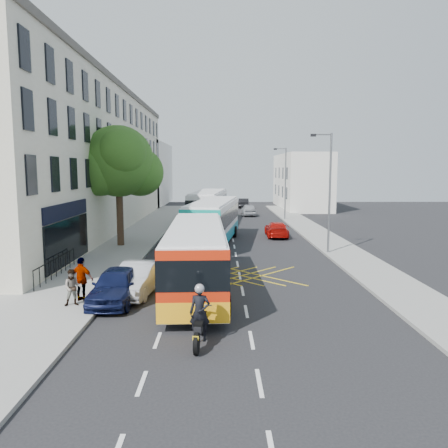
{
  "coord_description": "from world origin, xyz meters",
  "views": [
    {
      "loc": [
        -1.07,
        -17.23,
        5.78
      ],
      "look_at": [
        -0.81,
        11.16,
        2.2
      ],
      "focal_mm": 35.0,
      "sensor_mm": 36.0,
      "label": 1
    }
  ],
  "objects_px": {
    "motorbike": "(200,316)",
    "pedestrian_far": "(82,279)",
    "distant_car_dark": "(244,203)",
    "pedestrian_near": "(73,288)",
    "red_hatchback": "(276,229)",
    "bus_near": "(196,256)",
    "distant_car_grey": "(219,208)",
    "parked_car_blue": "(116,285)",
    "distant_car_silver": "(249,210)",
    "lamp_near": "(328,187)",
    "parked_car_silver": "(138,278)",
    "bus_mid": "(213,221)",
    "street_tree": "(118,162)",
    "bus_far": "(209,207)",
    "lamp_far": "(285,180)"
  },
  "relations": [
    {
      "from": "lamp_far",
      "to": "distant_car_grey",
      "type": "xyz_separation_m",
      "value": [
        -7.47,
        9.25,
        -4.02
      ]
    },
    {
      "from": "street_tree",
      "to": "pedestrian_near",
      "type": "xyz_separation_m",
      "value": [
        1.35,
        -14.59,
        -5.38
      ]
    },
    {
      "from": "bus_mid",
      "to": "pedestrian_near",
      "type": "xyz_separation_m",
      "value": [
        -5.56,
        -16.13,
        -0.85
      ]
    },
    {
      "from": "street_tree",
      "to": "pedestrian_near",
      "type": "bearing_deg",
      "value": -84.72
    },
    {
      "from": "bus_mid",
      "to": "distant_car_dark",
      "type": "relative_size",
      "value": 2.84
    },
    {
      "from": "distant_car_dark",
      "to": "pedestrian_far",
      "type": "xyz_separation_m",
      "value": [
        -9.5,
        -47.3,
        0.39
      ]
    },
    {
      "from": "parked_car_silver",
      "to": "distant_car_dark",
      "type": "bearing_deg",
      "value": 88.36
    },
    {
      "from": "red_hatchback",
      "to": "pedestrian_far",
      "type": "bearing_deg",
      "value": 61.56
    },
    {
      "from": "distant_car_grey",
      "to": "pedestrian_near",
      "type": "distance_m",
      "value": 41.29
    },
    {
      "from": "motorbike",
      "to": "parked_car_silver",
      "type": "distance_m",
      "value": 6.74
    },
    {
      "from": "pedestrian_near",
      "to": "pedestrian_far",
      "type": "distance_m",
      "value": 0.72
    },
    {
      "from": "distant_car_dark",
      "to": "distant_car_grey",
      "type": "bearing_deg",
      "value": 67.32
    },
    {
      "from": "lamp_near",
      "to": "parked_car_silver",
      "type": "relative_size",
      "value": 1.79
    },
    {
      "from": "motorbike",
      "to": "pedestrian_far",
      "type": "xyz_separation_m",
      "value": [
        -5.26,
        4.42,
        0.12
      ]
    },
    {
      "from": "bus_near",
      "to": "motorbike",
      "type": "relative_size",
      "value": 4.86
    },
    {
      "from": "bus_near",
      "to": "distant_car_grey",
      "type": "relative_size",
      "value": 2.65
    },
    {
      "from": "bus_far",
      "to": "lamp_near",
      "type": "bearing_deg",
      "value": -57.83
    },
    {
      "from": "distant_car_dark",
      "to": "pedestrian_near",
      "type": "bearing_deg",
      "value": 83.89
    },
    {
      "from": "bus_near",
      "to": "distant_car_grey",
      "type": "bearing_deg",
      "value": 86.74
    },
    {
      "from": "street_tree",
      "to": "pedestrian_near",
      "type": "relative_size",
      "value": 5.74
    },
    {
      "from": "lamp_near",
      "to": "bus_near",
      "type": "height_order",
      "value": "lamp_near"
    },
    {
      "from": "bus_near",
      "to": "motorbike",
      "type": "bearing_deg",
      "value": -87.8
    },
    {
      "from": "red_hatchback",
      "to": "pedestrian_far",
      "type": "xyz_separation_m",
      "value": [
        -10.78,
        -18.74,
        0.45
      ]
    },
    {
      "from": "lamp_far",
      "to": "pedestrian_near",
      "type": "bearing_deg",
      "value": -112.9
    },
    {
      "from": "red_hatchback",
      "to": "bus_near",
      "type": "bearing_deg",
      "value": 71.75
    },
    {
      "from": "street_tree",
      "to": "bus_far",
      "type": "distance_m",
      "value": 16.03
    },
    {
      "from": "red_hatchback",
      "to": "distant_car_silver",
      "type": "height_order",
      "value": "distant_car_silver"
    },
    {
      "from": "motorbike",
      "to": "pedestrian_far",
      "type": "distance_m",
      "value": 6.87
    },
    {
      "from": "distant_car_silver",
      "to": "bus_near",
      "type": "bearing_deg",
      "value": 80.2
    },
    {
      "from": "motorbike",
      "to": "parked_car_blue",
      "type": "bearing_deg",
      "value": 135.1
    },
    {
      "from": "lamp_near",
      "to": "pedestrian_far",
      "type": "bearing_deg",
      "value": -140.33
    },
    {
      "from": "parked_car_blue",
      "to": "pedestrian_near",
      "type": "xyz_separation_m",
      "value": [
        -1.56,
        -0.93,
        0.16
      ]
    },
    {
      "from": "bus_near",
      "to": "parked_car_blue",
      "type": "xyz_separation_m",
      "value": [
        -3.4,
        -1.82,
        -0.91
      ]
    },
    {
      "from": "lamp_far",
      "to": "distant_car_silver",
      "type": "distance_m",
      "value": 7.36
    },
    {
      "from": "bus_near",
      "to": "distant_car_grey",
      "type": "xyz_separation_m",
      "value": [
        0.93,
        38.12,
        -1.07
      ]
    },
    {
      "from": "street_tree",
      "to": "parked_car_blue",
      "type": "distance_m",
      "value": 15.02
    },
    {
      "from": "lamp_near",
      "to": "bus_far",
      "type": "distance_m",
      "value": 19.26
    },
    {
      "from": "bus_mid",
      "to": "distant_car_silver",
      "type": "relative_size",
      "value": 2.84
    },
    {
      "from": "bus_mid",
      "to": "red_hatchback",
      "type": "relative_size",
      "value": 2.73
    },
    {
      "from": "lamp_far",
      "to": "motorbike",
      "type": "bearing_deg",
      "value": -102.64
    },
    {
      "from": "bus_mid",
      "to": "parked_car_blue",
      "type": "bearing_deg",
      "value": -97.0
    },
    {
      "from": "lamp_near",
      "to": "parked_car_silver",
      "type": "bearing_deg",
      "value": -139.67
    },
    {
      "from": "lamp_far",
      "to": "distant_car_silver",
      "type": "relative_size",
      "value": 1.87
    },
    {
      "from": "bus_near",
      "to": "pedestrian_far",
      "type": "height_order",
      "value": "bus_near"
    },
    {
      "from": "red_hatchback",
      "to": "distant_car_dark",
      "type": "xyz_separation_m",
      "value": [
        -1.28,
        28.56,
        0.06
      ]
    },
    {
      "from": "distant_car_dark",
      "to": "parked_car_blue",
      "type": "bearing_deg",
      "value": 85.51
    },
    {
      "from": "parked_car_silver",
      "to": "distant_car_silver",
      "type": "distance_m",
      "value": 35.24
    },
    {
      "from": "street_tree",
      "to": "bus_far",
      "type": "xyz_separation_m",
      "value": [
        6.21,
        14.09,
        -4.47
      ]
    },
    {
      "from": "street_tree",
      "to": "distant_car_grey",
      "type": "xyz_separation_m",
      "value": [
        7.24,
        26.28,
        -5.7
      ]
    },
    {
      "from": "lamp_far",
      "to": "parked_car_silver",
      "type": "bearing_deg",
      "value": -110.66
    }
  ]
}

